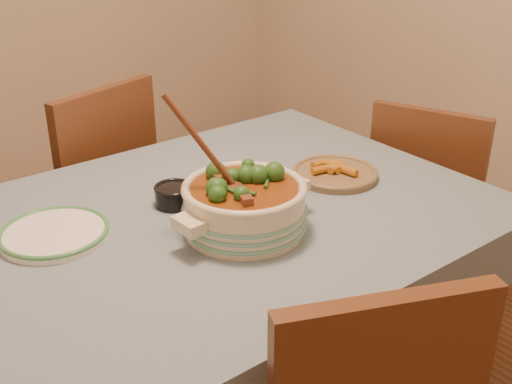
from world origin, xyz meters
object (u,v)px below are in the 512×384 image
condiment_bowl (174,194)px  chair_right (429,199)px  white_plate (54,233)px  chair_far (92,189)px  stew_casserole (244,203)px  fried_plate (335,172)px  dining_table (183,255)px

condiment_bowl → chair_right: bearing=-4.5°
white_plate → chair_far: bearing=60.1°
stew_casserole → condiment_bowl: size_ratio=3.08×
stew_casserole → fried_plate: size_ratio=1.22×
dining_table → chair_far: (0.10, 0.80, -0.14)m
chair_far → white_plate: bearing=43.6°
fried_plate → chair_far: 0.96m
dining_table → condiment_bowl: condiment_bowl is taller
fried_plate → condiment_bowl: bearing=163.8°
stew_casserole → chair_far: 0.97m
white_plate → fried_plate: (0.80, -0.17, 0.00)m
dining_table → stew_casserole: 0.24m
dining_table → condiment_bowl: size_ratio=13.17×
dining_table → chair_far: chair_far is taller
dining_table → chair_right: chair_right is taller
dining_table → chair_far: bearing=82.9°
chair_right → dining_table: bearing=70.0°
dining_table → chair_far: size_ratio=1.80×
stew_casserole → chair_right: size_ratio=0.45×
condiment_bowl → chair_far: chair_far is taller
fried_plate → chair_right: size_ratio=0.37×
white_plate → chair_right: size_ratio=0.39×
stew_casserole → white_plate: size_ratio=1.17×
chair_far → stew_casserole: bearing=74.2°
fried_plate → dining_table: bearing=176.6°
dining_table → fried_plate: fried_plate is taller
fried_plate → chair_right: bearing=5.7°
white_plate → chair_far: (0.38, 0.66, -0.24)m
dining_table → white_plate: bearing=154.4°
stew_casserole → chair_far: (-0.01, 0.92, -0.31)m
fried_plate → chair_far: size_ratio=0.35×
chair_far → dining_table: bearing=66.4°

